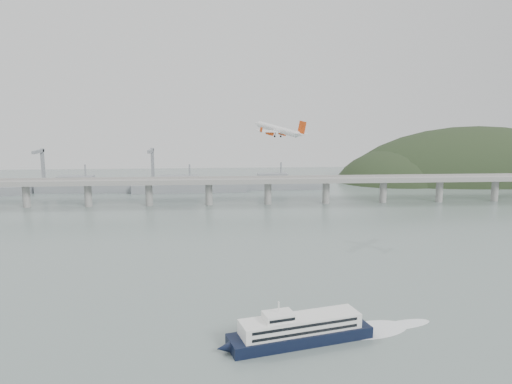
{
  "coord_description": "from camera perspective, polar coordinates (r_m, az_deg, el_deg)",
  "views": [
    {
      "loc": [
        -18.37,
        -215.51,
        83.53
      ],
      "look_at": [
        0.0,
        55.0,
        36.0
      ],
      "focal_mm": 35.0,
      "sensor_mm": 36.0,
      "label": 1
    }
  ],
  "objects": [
    {
      "name": "ferry",
      "position": [
        184.99,
        5.08,
        -15.43
      ],
      "size": [
        84.39,
        31.1,
        16.2
      ],
      "rotation": [
        0.0,
        0.0,
        0.26
      ],
      "color": "black",
      "rests_on": "ground"
    },
    {
      "name": "ground",
      "position": [
        231.86,
        0.94,
        -11.17
      ],
      "size": [
        900.0,
        900.0,
        0.0
      ],
      "primitive_type": "plane",
      "color": "slate",
      "rests_on": "ground"
    },
    {
      "name": "airliner",
      "position": [
        315.58,
        2.62,
        7.11
      ],
      "size": [
        33.35,
        34.84,
        11.19
      ],
      "rotation": [
        0.05,
        -0.17,
        2.32
      ],
      "color": "white",
      "rests_on": "ground"
    },
    {
      "name": "bridge",
      "position": [
        421.06,
        -1.49,
        0.94
      ],
      "size": [
        800.0,
        22.0,
        23.9
      ],
      "color": "gray",
      "rests_on": "ground"
    },
    {
      "name": "headland",
      "position": [
        634.21,
        24.78,
        -0.32
      ],
      "size": [
        365.0,
        155.0,
        156.0
      ],
      "color": "black",
      "rests_on": "ground"
    },
    {
      "name": "distant_fleet",
      "position": [
        505.68,
        -19.55,
        0.57
      ],
      "size": [
        453.0,
        60.9,
        40.0
      ],
      "color": "slate",
      "rests_on": "ground"
    }
  ]
}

